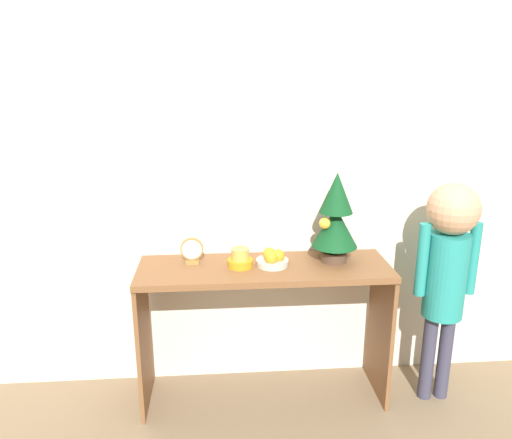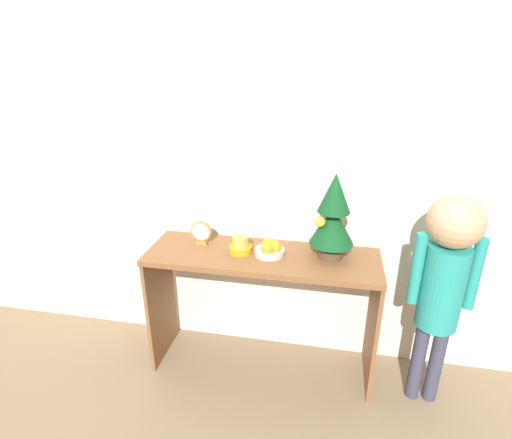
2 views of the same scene
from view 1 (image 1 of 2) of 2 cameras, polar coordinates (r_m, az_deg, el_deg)
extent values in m
plane|color=#7A664C|center=(2.56, 1.32, -21.93)|extent=(12.00, 12.00, 0.00)
cube|color=beige|center=(2.44, 0.50, 8.57)|extent=(7.00, 0.05, 2.50)
cube|color=brown|center=(2.36, 0.97, -5.68)|extent=(1.19, 0.38, 0.03)
cube|color=brown|center=(2.53, -12.74, -13.09)|extent=(0.02, 0.35, 0.71)
cube|color=brown|center=(2.63, 14.03, -12.01)|extent=(0.02, 0.35, 0.71)
cylinder|color=#4C3828|center=(2.44, 8.88, -4.15)|extent=(0.13, 0.13, 0.05)
cylinder|color=brown|center=(2.42, 8.93, -3.15)|extent=(0.02, 0.02, 0.04)
cone|color=#0F421E|center=(2.39, 9.04, -0.82)|extent=(0.22, 0.22, 0.19)
cone|color=#0F421E|center=(2.35, 9.22, 3.06)|extent=(0.16, 0.16, 0.19)
sphere|color=red|center=(2.41, 9.01, 2.28)|extent=(0.05, 0.05, 0.05)
sphere|color=#2D4CA8|center=(2.45, 8.45, -0.56)|extent=(0.05, 0.05, 0.05)
sphere|color=gold|center=(2.33, 7.87, -0.44)|extent=(0.05, 0.05, 0.05)
cylinder|color=#B7B2A8|center=(2.36, 1.86, -4.93)|extent=(0.15, 0.15, 0.03)
sphere|color=orange|center=(2.35, 2.56, -4.16)|extent=(0.06, 0.06, 0.06)
sphere|color=orange|center=(2.37, 1.52, -3.94)|extent=(0.06, 0.06, 0.06)
sphere|color=orange|center=(2.32, 1.74, -4.39)|extent=(0.06, 0.06, 0.06)
cylinder|color=#B78419|center=(2.35, -1.81, -4.99)|extent=(0.12, 0.12, 0.04)
cylinder|color=gold|center=(2.33, -1.82, -3.96)|extent=(0.08, 0.08, 0.05)
cube|color=olive|center=(2.40, -7.29, -4.78)|extent=(0.06, 0.04, 0.02)
cylinder|color=olive|center=(2.38, -7.34, -3.34)|extent=(0.11, 0.02, 0.11)
cylinder|color=white|center=(2.37, -7.35, -3.42)|extent=(0.09, 0.00, 0.09)
cylinder|color=#38384C|center=(2.71, 19.05, -14.61)|extent=(0.07, 0.07, 0.46)
cylinder|color=#38384C|center=(2.74, 20.75, -14.38)|extent=(0.07, 0.07, 0.46)
cylinder|color=teal|center=(2.54, 20.86, -6.00)|extent=(0.19, 0.19, 0.41)
sphere|color=tan|center=(2.44, 21.65, 1.12)|extent=(0.24, 0.24, 0.24)
cylinder|color=teal|center=(2.46, 18.48, -4.40)|extent=(0.05, 0.05, 0.35)
cylinder|color=teal|center=(2.56, 23.53, -4.10)|extent=(0.05, 0.05, 0.35)
camera|label=2|loc=(0.66, 51.09, 16.08)|focal=28.00mm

